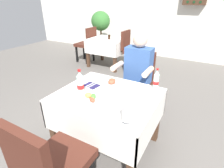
% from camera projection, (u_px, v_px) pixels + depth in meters
% --- Properties ---
extents(ground_plane, '(11.00, 11.00, 0.00)m').
position_uv_depth(ground_plane, '(104.00, 141.00, 2.28)').
color(ground_plane, '#66605B').
extents(back_wall, '(11.00, 0.12, 2.97)m').
position_uv_depth(back_wall, '(181.00, 6.00, 4.87)').
color(back_wall, silver).
rests_on(back_wall, ground).
extents(main_dining_table, '(1.06, 0.89, 0.73)m').
position_uv_depth(main_dining_table, '(108.00, 108.00, 1.96)').
color(main_dining_table, white).
rests_on(main_dining_table, ground).
extents(chair_far_diner_seat, '(0.44, 0.50, 0.97)m').
position_uv_depth(chair_far_diner_seat, '(136.00, 81.00, 2.62)').
color(chair_far_diner_seat, '#4C2319').
rests_on(chair_far_diner_seat, ground).
extents(chair_near_camera_side, '(0.44, 0.50, 0.97)m').
position_uv_depth(chair_near_camera_side, '(50.00, 163.00, 1.31)').
color(chair_near_camera_side, '#4C2319').
rests_on(chair_near_camera_side, ground).
extents(seated_diner_far, '(0.50, 0.46, 1.26)m').
position_uv_depth(seated_diner_far, '(136.00, 74.00, 2.45)').
color(seated_diner_far, '#282D42').
rests_on(seated_diner_far, ground).
extents(plate_near_camera, '(0.22, 0.22, 0.06)m').
position_uv_depth(plate_near_camera, '(91.00, 98.00, 1.78)').
color(plate_near_camera, white).
rests_on(plate_near_camera, main_dining_table).
extents(plate_far_diner, '(0.23, 0.23, 0.07)m').
position_uv_depth(plate_far_diner, '(113.00, 83.00, 2.10)').
color(plate_far_diner, white).
rests_on(plate_far_diner, main_dining_table).
extents(beer_glass_left, '(0.07, 0.07, 0.21)m').
position_uv_depth(beer_glass_left, '(127.00, 113.00, 1.39)').
color(beer_glass_left, white).
rests_on(beer_glass_left, main_dining_table).
extents(cola_bottle_primary, '(0.06, 0.06, 0.25)m').
position_uv_depth(cola_bottle_primary, '(156.00, 80.00, 1.95)').
color(cola_bottle_primary, silver).
rests_on(cola_bottle_primary, main_dining_table).
extents(cola_bottle_secondary, '(0.07, 0.07, 0.28)m').
position_uv_depth(cola_bottle_secondary, '(80.00, 84.00, 1.84)').
color(cola_bottle_secondary, silver).
rests_on(cola_bottle_secondary, main_dining_table).
extents(napkin_cutlery_set, '(0.19, 0.20, 0.01)m').
position_uv_depth(napkin_cutlery_set, '(91.00, 85.00, 2.07)').
color(napkin_cutlery_set, '#231E4C').
rests_on(napkin_cutlery_set, main_dining_table).
extents(background_dining_table, '(0.93, 0.81, 0.73)m').
position_uv_depth(background_dining_table, '(108.00, 46.00, 4.63)').
color(background_dining_table, white).
rests_on(background_dining_table, ground).
extents(background_chair_left, '(0.50, 0.44, 0.97)m').
position_uv_depth(background_chair_left, '(87.00, 43.00, 4.92)').
color(background_chair_left, '#4C2319').
rests_on(background_chair_left, ground).
extents(background_chair_right, '(0.50, 0.44, 0.97)m').
position_uv_depth(background_chair_right, '(131.00, 49.00, 4.33)').
color(background_chair_right, '#4C2319').
rests_on(background_chair_right, ground).
extents(background_table_tumbler, '(0.06, 0.06, 0.11)m').
position_uv_depth(background_table_tumbler, '(109.00, 37.00, 4.46)').
color(background_table_tumbler, black).
rests_on(background_table_tumbler, background_dining_table).
extents(potted_plant_corner, '(0.58, 0.58, 1.33)m').
position_uv_depth(potted_plant_corner, '(101.00, 26.00, 5.47)').
color(potted_plant_corner, brown).
rests_on(potted_plant_corner, ground).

